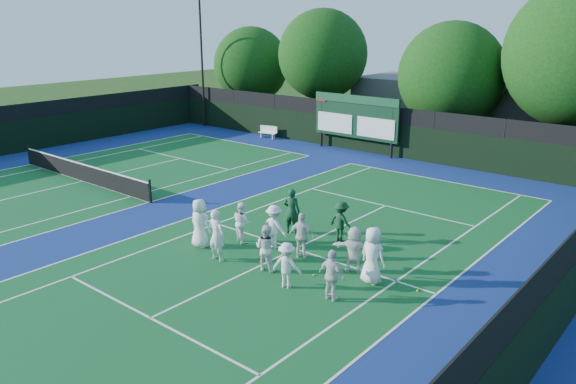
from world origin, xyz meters
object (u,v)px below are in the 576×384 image
Objects in this scene: tennis_net at (83,172)px; bench at (268,132)px; coach_left at (292,211)px; scoreboard at (355,117)px.

tennis_net is 8.10× the size of bench.
coach_left reaches higher than tennis_net.
coach_left is (12.93, -13.19, 0.44)m from bench.
scoreboard reaches higher than tennis_net.
tennis_net reaches higher than bench.
bench is 18.48m from coach_left.
bench is at bearing -178.18° from scoreboard.
scoreboard is 16.26m from tennis_net.
bench is at bearing -66.77° from coach_left.
coach_left is at bearing -45.58° from bench.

